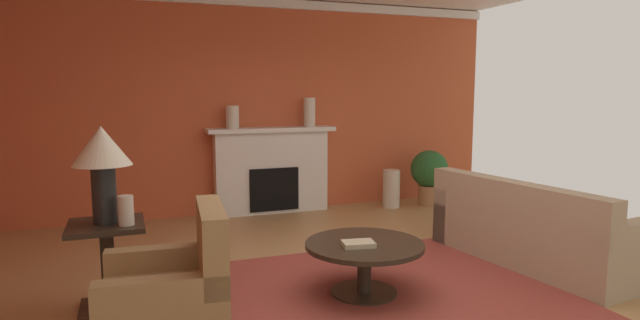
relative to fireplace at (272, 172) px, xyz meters
name	(u,v)px	position (x,y,z in m)	size (l,w,h in m)	color
ground_plane	(360,294)	(-0.11, -3.20, -0.57)	(8.72, 8.72, 0.00)	tan
wall_fireplace	(260,106)	(-0.11, 0.21, 0.93)	(7.21, 0.12, 3.00)	#C65633
crown_moulding	(260,3)	(-0.11, 0.13, 2.34)	(7.21, 0.08, 0.12)	white
area_rug	(364,293)	(-0.08, -3.23, -0.57)	(3.30, 2.47, 0.01)	#993D33
fireplace	(272,172)	(0.00, 0.00, 0.00)	(1.80, 0.35, 1.21)	white
sofa	(533,234)	(1.86, -3.07, -0.27)	(1.15, 2.19, 0.85)	tan
armchair_near_window	(171,303)	(-1.69, -3.60, -0.27)	(0.86, 0.86, 0.95)	#9E7A4C
coffee_table	(364,256)	(-0.08, -3.23, -0.24)	(1.00, 1.00, 0.45)	#2D2319
side_table	(108,261)	(-2.09, -2.81, -0.17)	(0.56, 0.56, 0.70)	#2D2319
table_lamp	(102,156)	(-2.09, -2.81, 0.65)	(0.44, 0.44, 0.75)	black
vase_mantel_left	(232,117)	(-0.55, -0.05, 0.79)	(0.18, 0.18, 0.31)	beige
vase_tall_corner	(391,189)	(1.75, -0.30, -0.29)	(0.25, 0.25, 0.56)	beige
vase_mantel_right	(309,112)	(0.55, -0.05, 0.84)	(0.17, 0.17, 0.41)	beige
vase_on_side_table	(126,210)	(-1.94, -2.93, 0.24)	(0.11, 0.11, 0.23)	beige
book_red_cover	(358,244)	(-0.18, -3.30, -0.10)	(0.26, 0.18, 0.04)	tan
potted_plant	(429,173)	(2.35, -0.37, -0.08)	(0.56, 0.56, 0.83)	#A8754C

